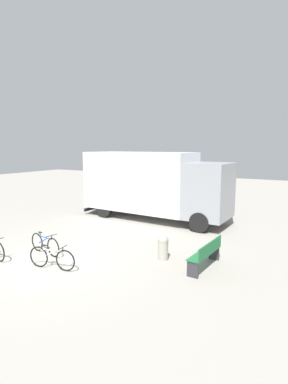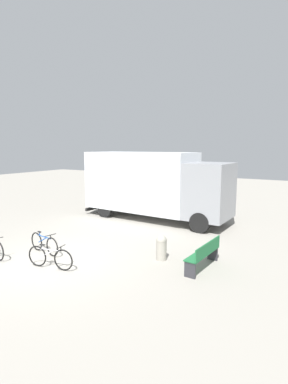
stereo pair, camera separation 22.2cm
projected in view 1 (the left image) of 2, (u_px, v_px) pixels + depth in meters
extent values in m
plane|color=gray|center=(50.00, 263.00, 9.58)|extent=(60.00, 60.00, 0.00)
cube|color=silver|center=(140.00, 181.00, 15.60)|extent=(5.84, 2.62, 2.98)
cube|color=gray|center=(209.00, 191.00, 13.63)|extent=(1.93, 2.33, 2.53)
cube|color=black|center=(98.00, 207.00, 17.39)|extent=(0.22, 2.21, 0.16)
cylinder|color=black|center=(215.00, 214.00, 14.66)|extent=(0.91, 0.33, 0.89)
cylinder|color=black|center=(200.00, 222.00, 12.98)|extent=(0.91, 0.33, 0.89)
cylinder|color=black|center=(127.00, 203.00, 17.49)|extent=(0.91, 0.33, 0.89)
cylinder|color=black|center=(104.00, 209.00, 15.82)|extent=(0.91, 0.33, 0.89)
cube|color=#1E6638|center=(204.00, 253.00, 9.13)|extent=(0.54, 1.78, 0.04)
cube|color=#1E6638|center=(210.00, 248.00, 9.00)|extent=(0.18, 1.75, 0.40)
cube|color=#2D2D33|center=(193.00, 270.00, 8.49)|extent=(0.34, 0.08, 0.46)
cube|color=#2D2D33|center=(214.00, 253.00, 9.85)|extent=(0.34, 0.08, 0.46)
torus|color=black|center=(37.00, 242.00, 10.67)|extent=(0.66, 0.14, 0.66)
torus|color=black|center=(53.00, 247.00, 10.09)|extent=(0.66, 0.14, 0.66)
cylinder|color=#1E4C9E|center=(45.00, 237.00, 10.34)|extent=(0.81, 0.16, 0.04)
cylinder|color=#1E4C9E|center=(44.00, 240.00, 10.40)|extent=(0.54, 0.12, 0.31)
cylinder|color=#1E4C9E|center=(40.00, 234.00, 10.49)|extent=(0.03, 0.03, 0.11)
ellipsoid|color=black|center=(40.00, 232.00, 10.48)|extent=(0.23, 0.12, 0.05)
cylinder|color=black|center=(51.00, 237.00, 10.08)|extent=(0.03, 0.03, 0.14)
cylinder|color=black|center=(51.00, 235.00, 10.07)|extent=(0.09, 0.44, 0.02)
torus|color=black|center=(39.00, 257.00, 9.23)|extent=(0.66, 0.16, 0.66)
torus|color=black|center=(65.00, 261.00, 8.91)|extent=(0.66, 0.16, 0.66)
cylinder|color=silver|center=(51.00, 250.00, 9.03)|extent=(0.81, 0.18, 0.04)
cylinder|color=silver|center=(50.00, 254.00, 9.07)|extent=(0.54, 0.13, 0.31)
cylinder|color=silver|center=(44.00, 248.00, 9.11)|extent=(0.03, 0.03, 0.11)
ellipsoid|color=black|center=(44.00, 245.00, 9.10)|extent=(0.23, 0.13, 0.05)
cylinder|color=black|center=(63.00, 250.00, 8.89)|extent=(0.03, 0.03, 0.14)
cylinder|color=black|center=(63.00, 247.00, 8.88)|extent=(0.10, 0.44, 0.02)
cylinder|color=#9E998C|center=(163.00, 250.00, 9.83)|extent=(0.34, 0.34, 0.66)
sphere|color=#9E998C|center=(163.00, 240.00, 9.78)|extent=(0.36, 0.36, 0.36)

